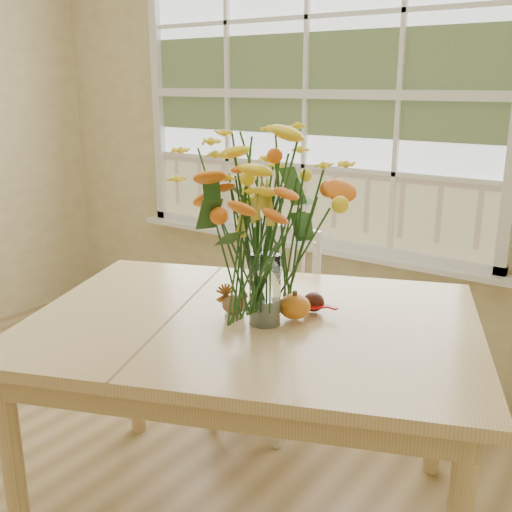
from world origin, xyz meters
The scene contains 8 objects.
wall_back centered at (0.00, 2.25, 1.35)m, with size 4.00×0.02×2.70m, color tan.
window centered at (0.00, 2.21, 1.53)m, with size 2.42×0.12×1.74m.
dining_table centered at (0.64, 0.82, 0.73)m, with size 1.83×1.59×0.82m.
windsor_chair centered at (0.26, 1.49, 0.52)m, with size 0.45×0.43×0.93m.
flower_vase centered at (0.70, 0.80, 1.18)m, with size 0.50×0.50×0.60m.
pumpkin centered at (0.76, 0.89, 0.87)m, with size 0.11×0.11×0.09m, color orange.
turkey_figurine centered at (0.57, 0.79, 0.87)m, with size 0.11×0.11×0.11m.
dark_gourd centered at (0.78, 0.99, 0.86)m, with size 0.13×0.09×0.07m.
Camera 1 is at (1.76, -0.76, 1.61)m, focal length 42.00 mm.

